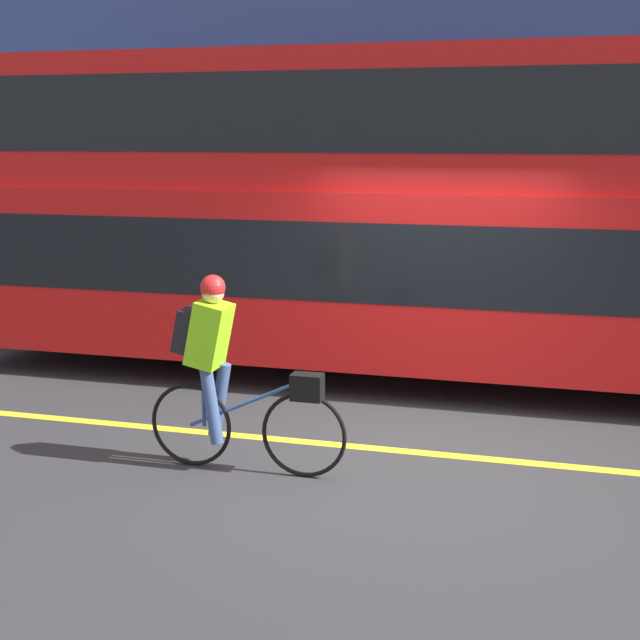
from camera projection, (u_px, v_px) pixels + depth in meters
ground_plane at (410, 454)px, 8.01m from camera, size 80.00×80.00×0.00m
road_center_line at (411, 452)px, 8.05m from camera, size 50.00×0.14×0.01m
sidewalk_curb at (471, 329)px, 12.85m from camera, size 60.00×2.13×0.10m
bus at (398, 201)px, 10.21m from camera, size 10.26×2.48×3.70m
cyclist_on_bike at (225, 367)px, 7.47m from camera, size 1.75×0.32×1.68m
street_sign_post at (390, 219)px, 12.73m from camera, size 0.36×0.09×2.73m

